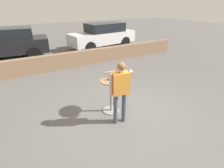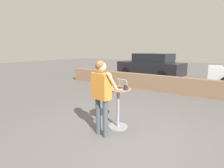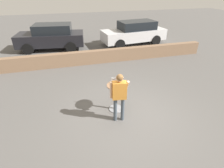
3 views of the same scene
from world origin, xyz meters
The scene contains 8 objects.
ground_plane centered at (0.00, 0.00, 0.00)m, with size 50.00×50.00×0.00m, color #5B5956.
pavement_kerb centered at (0.00, 4.76, 0.36)m, with size 12.37×0.35×0.72m.
cafe_table centered at (-0.33, 0.46, 0.58)m, with size 0.62×0.62×0.98m.
laptop centered at (-0.32, 0.52, 1.03)m, with size 0.35×0.34×0.21m.
coffee_mug centered at (-0.10, 0.42, 1.03)m, with size 0.13×0.09×0.11m.
standing_person centered at (-0.39, -0.10, 1.06)m, with size 0.59×0.34×1.66m.
parked_car_near_street centered at (3.09, 7.55, 0.83)m, with size 4.68×2.16×1.61m.
parked_car_further_down centered at (-2.60, 7.87, 0.84)m, with size 4.40×2.22×1.63m.
Camera 3 is at (-1.73, -4.24, 3.83)m, focal length 28.00 mm.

